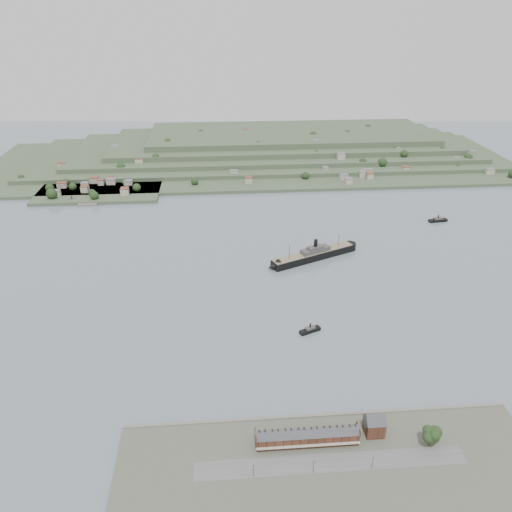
{
  "coord_description": "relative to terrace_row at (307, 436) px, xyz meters",
  "views": [
    {
      "loc": [
        -52.61,
        -357.8,
        212.64
      ],
      "look_at": [
        -21.38,
        30.0,
        14.42
      ],
      "focal_mm": 35.0,
      "sensor_mm": 36.0,
      "label": 1
    }
  ],
  "objects": [
    {
      "name": "tugboat",
      "position": [
        20.06,
        102.4,
        -5.07
      ],
      "size": [
        16.56,
        10.37,
        7.28
      ],
      "color": "black",
      "rests_on": "ground"
    },
    {
      "name": "ferry_east",
      "position": [
        194.66,
        292.74,
        -4.99
      ],
      "size": [
        21.14,
        8.57,
        7.7
      ],
      "color": "black",
      "rests_on": "ground"
    },
    {
      "name": "terrace_row",
      "position": [
        0.0,
        0.0,
        0.0
      ],
      "size": [
        55.6,
        9.8,
        11.07
      ],
      "color": "#452518",
      "rests_on": "ground"
    },
    {
      "name": "near_shore",
      "position": [
        10.0,
        -18.73,
        -5.83
      ],
      "size": [
        220.0,
        80.0,
        2.6
      ],
      "color": "#4C5142",
      "rests_on": "ground"
    },
    {
      "name": "far_peninsula",
      "position": [
        37.91,
        561.12,
        5.04
      ],
      "size": [
        760.0,
        309.0,
        30.0
      ],
      "color": "#3D5136",
      "rests_on": "ground"
    },
    {
      "name": "fig_tree",
      "position": [
        65.24,
        -7.04,
        2.76
      ],
      "size": [
        11.16,
        9.67,
        12.46
      ],
      "color": "#462D20",
      "rests_on": "ground"
    },
    {
      "name": "gabled_building",
      "position": [
        37.5,
        4.02,
        1.34
      ],
      "size": [
        10.4,
        10.18,
        14.09
      ],
      "color": "#452518",
      "rests_on": "ground"
    },
    {
      "name": "ground",
      "position": [
        10.0,
        168.02,
        -6.84
      ],
      "size": [
        1400.0,
        1400.0,
        0.0
      ],
      "primitive_type": "plane",
      "color": "slate",
      "rests_on": "ground"
    },
    {
      "name": "ferry_west",
      "position": [
        -216.41,
        385.33,
        -5.08
      ],
      "size": [
        20.21,
        9.45,
        7.32
      ],
      "color": "black",
      "rests_on": "ground"
    },
    {
      "name": "steamship",
      "position": [
        41.24,
        214.75,
        -2.55
      ],
      "size": [
        91.05,
        48.5,
        23.26
      ],
      "color": "black",
      "rests_on": "ground"
    }
  ]
}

